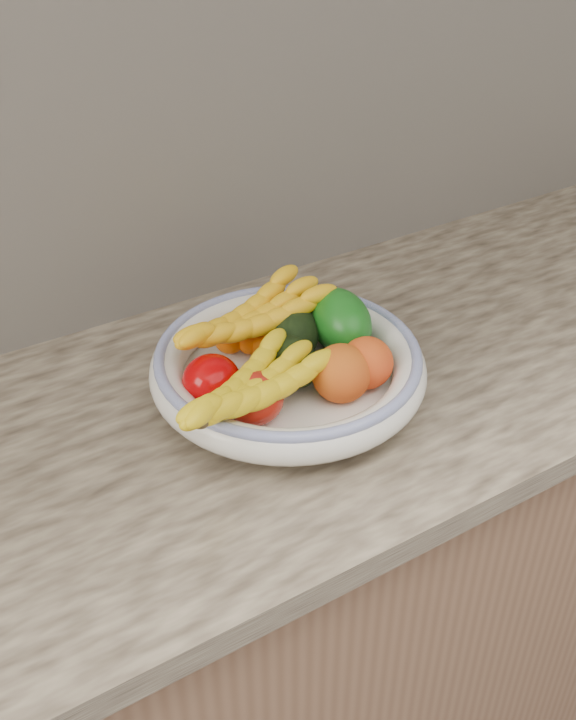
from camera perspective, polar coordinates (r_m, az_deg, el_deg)
The scene contains 15 objects.
kitchen_counter at distance 1.48m, azimuth -0.53°, elevation -15.45°, with size 2.44×0.66×1.40m.
fruit_bowl at distance 1.13m, azimuth 0.00°, elevation -0.48°, with size 0.39×0.39×0.08m.
clementine_back_left at distance 1.18m, azimuth -4.16°, elevation 1.51°, with size 0.05×0.05×0.04m, color #F16105.
clementine_back_right at distance 1.20m, azimuth -1.97°, elevation 2.26°, with size 0.05×0.05×0.04m, color orange.
clementine_back_mid at distance 1.17m, azimuth -1.66°, elevation 1.26°, with size 0.05×0.05×0.04m, color orange.
clementine_extra at distance 1.18m, azimuth -2.57°, elevation 1.48°, with size 0.05×0.05×0.04m, color #F26005.
tomato_left at distance 1.08m, azimuth -5.45°, elevation -1.49°, with size 0.08×0.08×0.07m, color #AE0003.
tomato_near_left at distance 1.05m, azimuth -2.44°, elevation -2.71°, with size 0.08×0.08×0.07m, color #B31B0F.
avocado_center at distance 1.11m, azimuth 0.33°, elevation -0.08°, with size 0.07×0.10×0.07m, color black.
avocado_right at distance 1.17m, azimuth 0.35°, elevation 1.91°, with size 0.08×0.11×0.08m, color black.
green_mango at distance 1.18m, azimuth 3.71°, elevation 2.79°, with size 0.08×0.13×0.09m, color #0F5511.
peach_front at distance 1.09m, azimuth 3.81°, elevation -0.95°, with size 0.08×0.08×0.08m, color orange.
peach_right at distance 1.11m, azimuth 5.62°, elevation -0.20°, with size 0.07×0.07×0.07m, color orange.
banana_bunch_back at distance 1.15m, azimuth -2.64°, elevation 2.65°, with size 0.28×0.11×0.08m, color yellow, non-canonical shape.
banana_bunch_front at distance 1.03m, azimuth -2.62°, elevation -2.34°, with size 0.27×0.11×0.07m, color yellow, non-canonical shape.
Camera 1 is at (-0.48, 0.88, 1.60)m, focal length 40.00 mm.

